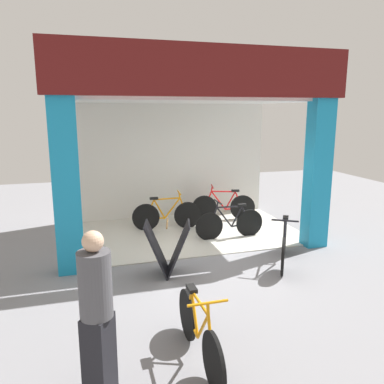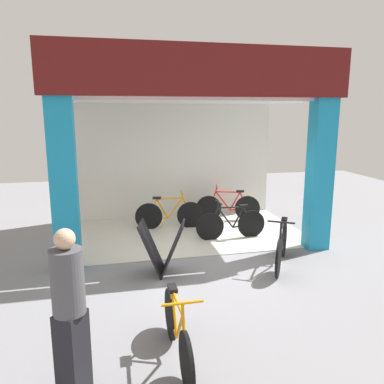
{
  "view_description": "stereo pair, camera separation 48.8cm",
  "coord_description": "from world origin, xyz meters",
  "px_view_note": "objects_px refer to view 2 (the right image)",
  "views": [
    {
      "loc": [
        -2.22,
        -6.82,
        2.83
      ],
      "look_at": [
        0.0,
        0.79,
        1.15
      ],
      "focal_mm": 36.05,
      "sensor_mm": 36.0,
      "label": 1
    },
    {
      "loc": [
        -1.74,
        -6.94,
        2.83
      ],
      "look_at": [
        0.0,
        0.79,
        1.15
      ],
      "focal_mm": 36.05,
      "sensor_mm": 36.0,
      "label": 2
    }
  ],
  "objects_px": {
    "bicycle_inside_0": "(228,207)",
    "pedestrian_0": "(70,313)",
    "bicycle_inside_1": "(169,214)",
    "bicycle_parked_1": "(282,246)",
    "sandwich_board_sign": "(162,248)",
    "bicycle_parked_0": "(177,333)",
    "bicycle_inside_2": "(231,224)"
  },
  "relations": [
    {
      "from": "bicycle_inside_0",
      "to": "pedestrian_0",
      "type": "bearing_deg",
      "value": -121.29
    },
    {
      "from": "bicycle_inside_1",
      "to": "bicycle_parked_1",
      "type": "distance_m",
      "value": 3.17
    },
    {
      "from": "bicycle_inside_1",
      "to": "sandwich_board_sign",
      "type": "height_order",
      "value": "sandwich_board_sign"
    },
    {
      "from": "bicycle_parked_0",
      "to": "bicycle_parked_1",
      "type": "xyz_separation_m",
      "value": [
        2.39,
        2.33,
        0.02
      ]
    },
    {
      "from": "bicycle_inside_2",
      "to": "pedestrian_0",
      "type": "xyz_separation_m",
      "value": [
        -3.08,
        -4.28,
        0.55
      ]
    },
    {
      "from": "bicycle_inside_0",
      "to": "bicycle_inside_2",
      "type": "relative_size",
      "value": 1.02
    },
    {
      "from": "bicycle_inside_0",
      "to": "sandwich_board_sign",
      "type": "xyz_separation_m",
      "value": [
        -2.18,
        -2.97,
        0.11
      ]
    },
    {
      "from": "bicycle_parked_0",
      "to": "sandwich_board_sign",
      "type": "bearing_deg",
      "value": 85.6
    },
    {
      "from": "bicycle_inside_2",
      "to": "sandwich_board_sign",
      "type": "xyz_separation_m",
      "value": [
        -1.77,
        -1.51,
        0.12
      ]
    },
    {
      "from": "pedestrian_0",
      "to": "bicycle_inside_2",
      "type": "bearing_deg",
      "value": 54.27
    },
    {
      "from": "bicycle_inside_0",
      "to": "bicycle_parked_1",
      "type": "bearing_deg",
      "value": -89.55
    },
    {
      "from": "bicycle_inside_2",
      "to": "pedestrian_0",
      "type": "distance_m",
      "value": 5.3
    },
    {
      "from": "bicycle_parked_0",
      "to": "bicycle_parked_1",
      "type": "height_order",
      "value": "bicycle_parked_1"
    },
    {
      "from": "bicycle_inside_1",
      "to": "bicycle_inside_2",
      "type": "distance_m",
      "value": 1.61
    },
    {
      "from": "sandwich_board_sign",
      "to": "pedestrian_0",
      "type": "xyz_separation_m",
      "value": [
        -1.3,
        -2.76,
        0.43
      ]
    },
    {
      "from": "bicycle_inside_0",
      "to": "bicycle_inside_1",
      "type": "xyz_separation_m",
      "value": [
        -1.63,
        -0.4,
        0.0
      ]
    },
    {
      "from": "pedestrian_0",
      "to": "bicycle_parked_0",
      "type": "bearing_deg",
      "value": 15.09
    },
    {
      "from": "bicycle_parked_0",
      "to": "sandwich_board_sign",
      "type": "xyz_separation_m",
      "value": [
        0.19,
        2.46,
        0.11
      ]
    },
    {
      "from": "bicycle_inside_2",
      "to": "bicycle_parked_0",
      "type": "bearing_deg",
      "value": -116.27
    },
    {
      "from": "sandwich_board_sign",
      "to": "bicycle_parked_0",
      "type": "bearing_deg",
      "value": -94.4
    },
    {
      "from": "bicycle_inside_2",
      "to": "bicycle_parked_1",
      "type": "bearing_deg",
      "value": -75.37
    },
    {
      "from": "bicycle_parked_1",
      "to": "bicycle_inside_2",
      "type": "bearing_deg",
      "value": 104.63
    },
    {
      "from": "bicycle_parked_1",
      "to": "bicycle_parked_0",
      "type": "bearing_deg",
      "value": -135.8
    },
    {
      "from": "bicycle_parked_0",
      "to": "bicycle_parked_1",
      "type": "distance_m",
      "value": 3.34
    },
    {
      "from": "bicycle_inside_0",
      "to": "bicycle_inside_2",
      "type": "xyz_separation_m",
      "value": [
        -0.41,
        -1.46,
        -0.01
      ]
    },
    {
      "from": "sandwich_board_sign",
      "to": "pedestrian_0",
      "type": "distance_m",
      "value": 3.09
    },
    {
      "from": "bicycle_inside_2",
      "to": "pedestrian_0",
      "type": "height_order",
      "value": "pedestrian_0"
    },
    {
      "from": "bicycle_parked_0",
      "to": "pedestrian_0",
      "type": "height_order",
      "value": "pedestrian_0"
    },
    {
      "from": "bicycle_inside_1",
      "to": "pedestrian_0",
      "type": "bearing_deg",
      "value": -109.21
    },
    {
      "from": "bicycle_parked_1",
      "to": "sandwich_board_sign",
      "type": "height_order",
      "value": "sandwich_board_sign"
    },
    {
      "from": "bicycle_inside_0",
      "to": "pedestrian_0",
      "type": "distance_m",
      "value": 6.73
    },
    {
      "from": "bicycle_parked_1",
      "to": "bicycle_inside_0",
      "type": "bearing_deg",
      "value": 90.45
    }
  ]
}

